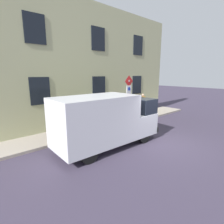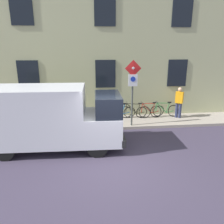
% 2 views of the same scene
% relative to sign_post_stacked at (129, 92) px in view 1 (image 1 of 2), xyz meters
% --- Properties ---
extents(ground_plane, '(80.00, 80.00, 0.00)m').
position_rel_sign_post_stacked_xyz_m(ground_plane, '(-3.44, 1.17, -2.24)').
color(ground_plane, '#393244').
extents(sidewalk_slab, '(1.98, 16.85, 0.14)m').
position_rel_sign_post_stacked_xyz_m(sidewalk_slab, '(0.78, 1.17, -2.17)').
color(sidewalk_slab, gray).
rests_on(sidewalk_slab, ground_plane).
extents(building_facade, '(0.75, 14.85, 7.96)m').
position_rel_sign_post_stacked_xyz_m(building_facade, '(2.11, 1.17, 1.74)').
color(building_facade, tan).
rests_on(building_facade, ground_plane).
extents(sign_post_stacked, '(0.15, 0.56, 3.12)m').
position_rel_sign_post_stacked_xyz_m(sign_post_stacked, '(0.00, 0.00, 0.00)').
color(sign_post_stacked, '#474C47').
rests_on(sign_post_stacked, sidewalk_slab).
extents(delivery_van, '(2.17, 5.39, 2.50)m').
position_rel_sign_post_stacked_xyz_m(delivery_van, '(-1.91, 3.59, -0.91)').
color(delivery_van, silver).
rests_on(delivery_van, ground_plane).
extents(bicycle_green, '(0.46, 1.72, 0.89)m').
position_rel_sign_post_stacked_xyz_m(bicycle_green, '(1.21, -2.13, -1.73)').
color(bicycle_green, black).
rests_on(bicycle_green, sidewalk_slab).
extents(bicycle_red, '(0.49, 1.71, 0.89)m').
position_rel_sign_post_stacked_xyz_m(bicycle_red, '(1.21, -1.28, -1.73)').
color(bicycle_red, black).
rests_on(bicycle_red, sidewalk_slab).
extents(bicycle_black, '(0.46, 1.71, 0.89)m').
position_rel_sign_post_stacked_xyz_m(bicycle_black, '(1.21, -0.43, -1.73)').
color(bicycle_black, black).
rests_on(bicycle_black, sidewalk_slab).
extents(bicycle_blue, '(0.46, 1.71, 0.89)m').
position_rel_sign_post_stacked_xyz_m(bicycle_blue, '(1.21, 0.42, -1.73)').
color(bicycle_blue, black).
rests_on(bicycle_blue, sidewalk_slab).
extents(pedestrian, '(0.44, 0.48, 1.72)m').
position_rel_sign_post_stacked_xyz_m(pedestrian, '(1.00, -2.85, -1.17)').
color(pedestrian, '#262B47').
rests_on(pedestrian, sidewalk_slab).
extents(litter_bin, '(0.44, 0.44, 0.90)m').
position_rel_sign_post_stacked_xyz_m(litter_bin, '(0.14, 2.64, -1.65)').
color(litter_bin, '#2D5133').
rests_on(litter_bin, sidewalk_slab).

